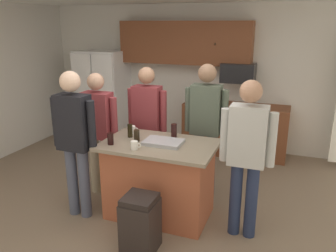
{
  "coord_description": "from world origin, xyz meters",
  "views": [
    {
      "loc": [
        1.52,
        -3.35,
        2.26
      ],
      "look_at": [
        0.11,
        0.39,
        1.05
      ],
      "focal_mm": 36.4,
      "sensor_mm": 36.0,
      "label": 1
    }
  ],
  "objects_px": {
    "microwave_over_range": "(238,73)",
    "tumbler_amber": "(174,131)",
    "kitchen_island": "(159,179)",
    "person_host_foreground": "(247,150)",
    "person_guest_right": "(74,135)",
    "person_guest_left": "(98,126)",
    "glass_short_whisky": "(137,136)",
    "mug_blue_stoneware": "(132,129)",
    "mug_ceramic_white": "(134,145)",
    "person_elder_center": "(206,121)",
    "glass_stout_tall": "(111,139)",
    "refrigerator": "(103,96)",
    "glass_pilsner": "(130,131)",
    "serving_tray": "(163,142)",
    "person_guest_by_door": "(147,119)",
    "trash_bin": "(140,224)"
  },
  "relations": [
    {
      "from": "person_elder_center",
      "to": "mug_ceramic_white",
      "type": "distance_m",
      "value": 1.14
    },
    {
      "from": "kitchen_island",
      "to": "glass_pilsner",
      "type": "height_order",
      "value": "glass_pilsner"
    },
    {
      "from": "glass_short_whisky",
      "to": "trash_bin",
      "type": "relative_size",
      "value": 0.23
    },
    {
      "from": "mug_ceramic_white",
      "to": "serving_tray",
      "type": "xyz_separation_m",
      "value": [
        0.24,
        0.27,
        -0.03
      ]
    },
    {
      "from": "microwave_over_range",
      "to": "person_guest_right",
      "type": "relative_size",
      "value": 0.32
    },
    {
      "from": "kitchen_island",
      "to": "glass_pilsner",
      "type": "relative_size",
      "value": 8.18
    },
    {
      "from": "kitchen_island",
      "to": "microwave_over_range",
      "type": "bearing_deg",
      "value": 78.57
    },
    {
      "from": "person_guest_by_door",
      "to": "trash_bin",
      "type": "xyz_separation_m",
      "value": [
        0.53,
        -1.4,
        -0.69
      ]
    },
    {
      "from": "tumbler_amber",
      "to": "person_guest_by_door",
      "type": "bearing_deg",
      "value": 141.76
    },
    {
      "from": "refrigerator",
      "to": "microwave_over_range",
      "type": "bearing_deg",
      "value": 2.6
    },
    {
      "from": "glass_short_whisky",
      "to": "mug_blue_stoneware",
      "type": "relative_size",
      "value": 1.07
    },
    {
      "from": "tumbler_amber",
      "to": "mug_ceramic_white",
      "type": "bearing_deg",
      "value": -116.79
    },
    {
      "from": "kitchen_island",
      "to": "glass_short_whisky",
      "type": "distance_m",
      "value": 0.59
    },
    {
      "from": "person_guest_left",
      "to": "glass_stout_tall",
      "type": "height_order",
      "value": "person_guest_left"
    },
    {
      "from": "person_elder_center",
      "to": "mug_blue_stoneware",
      "type": "relative_size",
      "value": 13.52
    },
    {
      "from": "glass_short_whisky",
      "to": "tumbler_amber",
      "type": "xyz_separation_m",
      "value": [
        0.36,
        0.29,
        0.01
      ]
    },
    {
      "from": "microwave_over_range",
      "to": "glass_pilsner",
      "type": "xyz_separation_m",
      "value": [
        -0.9,
        -2.32,
        -0.44
      ]
    },
    {
      "from": "glass_stout_tall",
      "to": "person_guest_right",
      "type": "bearing_deg",
      "value": -163.6
    },
    {
      "from": "person_guest_left",
      "to": "glass_short_whisky",
      "type": "distance_m",
      "value": 0.74
    },
    {
      "from": "kitchen_island",
      "to": "person_guest_left",
      "type": "distance_m",
      "value": 1.11
    },
    {
      "from": "microwave_over_range",
      "to": "person_guest_left",
      "type": "relative_size",
      "value": 0.34
    },
    {
      "from": "person_guest_by_door",
      "to": "tumbler_amber",
      "type": "relative_size",
      "value": 10.06
    },
    {
      "from": "microwave_over_range",
      "to": "person_guest_by_door",
      "type": "relative_size",
      "value": 0.33
    },
    {
      "from": "kitchen_island",
      "to": "person_guest_right",
      "type": "xyz_separation_m",
      "value": [
        -0.91,
        -0.35,
        0.56
      ]
    },
    {
      "from": "kitchen_island",
      "to": "person_guest_left",
      "type": "relative_size",
      "value": 0.8
    },
    {
      "from": "person_host_foreground",
      "to": "refrigerator",
      "type": "bearing_deg",
      "value": -33.35
    },
    {
      "from": "glass_stout_tall",
      "to": "person_elder_center",
      "type": "bearing_deg",
      "value": 47.36
    },
    {
      "from": "person_guest_left",
      "to": "person_elder_center",
      "type": "distance_m",
      "value": 1.41
    },
    {
      "from": "person_guest_right",
      "to": "mug_ceramic_white",
      "type": "xyz_separation_m",
      "value": [
        0.73,
        0.07,
        -0.05
      ]
    },
    {
      "from": "glass_stout_tall",
      "to": "tumbler_amber",
      "type": "distance_m",
      "value": 0.77
    },
    {
      "from": "person_guest_left",
      "to": "trash_bin",
      "type": "xyz_separation_m",
      "value": [
        1.04,
        -0.95,
        -0.66
      ]
    },
    {
      "from": "glass_short_whisky",
      "to": "serving_tray",
      "type": "relative_size",
      "value": 0.32
    },
    {
      "from": "microwave_over_range",
      "to": "kitchen_island",
      "type": "height_order",
      "value": "microwave_over_range"
    },
    {
      "from": "refrigerator",
      "to": "glass_pilsner",
      "type": "xyz_separation_m",
      "value": [
        1.7,
        -2.2,
        0.13
      ]
    },
    {
      "from": "person_elder_center",
      "to": "mug_ceramic_white",
      "type": "bearing_deg",
      "value": -1.87
    },
    {
      "from": "kitchen_island",
      "to": "glass_pilsner",
      "type": "bearing_deg",
      "value": 167.96
    },
    {
      "from": "glass_pilsner",
      "to": "mug_blue_stoneware",
      "type": "height_order",
      "value": "glass_pilsner"
    },
    {
      "from": "mug_blue_stoneware",
      "to": "mug_ceramic_white",
      "type": "bearing_deg",
      "value": -61.12
    },
    {
      "from": "person_guest_by_door",
      "to": "person_host_foreground",
      "type": "height_order",
      "value": "person_host_foreground"
    },
    {
      "from": "mug_ceramic_white",
      "to": "kitchen_island",
      "type": "bearing_deg",
      "value": 56.49
    },
    {
      "from": "person_guest_by_door",
      "to": "serving_tray",
      "type": "relative_size",
      "value": 3.88
    },
    {
      "from": "person_elder_center",
      "to": "glass_pilsner",
      "type": "xyz_separation_m",
      "value": [
        -0.78,
        -0.63,
        -0.03
      ]
    },
    {
      "from": "refrigerator",
      "to": "person_host_foreground",
      "type": "height_order",
      "value": "refrigerator"
    },
    {
      "from": "microwave_over_range",
      "to": "tumbler_amber",
      "type": "height_order",
      "value": "microwave_over_range"
    },
    {
      "from": "kitchen_island",
      "to": "person_host_foreground",
      "type": "bearing_deg",
      "value": -3.69
    },
    {
      "from": "glass_pilsner",
      "to": "serving_tray",
      "type": "relative_size",
      "value": 0.37
    },
    {
      "from": "person_guest_left",
      "to": "glass_stout_tall",
      "type": "xyz_separation_m",
      "value": [
        0.46,
        -0.47,
        0.04
      ]
    },
    {
      "from": "person_host_foreground",
      "to": "person_guest_right",
      "type": "distance_m",
      "value": 1.94
    },
    {
      "from": "refrigerator",
      "to": "person_guest_left",
      "type": "distance_m",
      "value": 2.35
    },
    {
      "from": "person_elder_center",
      "to": "glass_stout_tall",
      "type": "distance_m",
      "value": 1.29
    }
  ]
}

